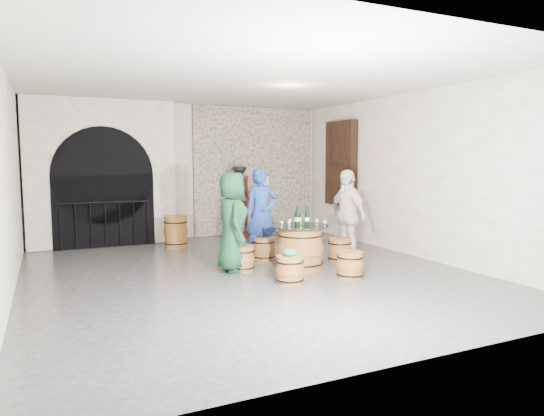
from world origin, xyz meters
name	(u,v)px	position (x,y,z in m)	size (l,w,h in m)	color
ground	(248,273)	(0.00, 0.00, 0.00)	(8.00, 8.00, 0.00)	#2D2D2F
wall_back	(184,172)	(0.00, 4.00, 1.60)	(8.00, 8.00, 0.00)	silver
wall_front	(413,194)	(0.00, -4.00, 1.60)	(8.00, 8.00, 0.00)	silver
wall_left	(6,182)	(-3.50, 0.00, 1.60)	(8.00, 8.00, 0.00)	silver
wall_right	(413,175)	(3.50, 0.00, 1.60)	(8.00, 8.00, 0.00)	silver
ceiling	(247,79)	(0.00, 0.00, 3.20)	(8.00, 8.00, 0.00)	beige
stone_facing_panel	(255,171)	(1.80, 3.94, 1.60)	(3.20, 0.12, 3.18)	#B0A28C
arched_opening	(102,174)	(-1.90, 3.74, 1.58)	(3.10, 0.60, 3.19)	silver
shuttered_window	(341,163)	(3.38, 2.40, 1.80)	(0.23, 1.10, 2.00)	black
barrel_table	(300,247)	(0.94, -0.11, 0.38)	(0.99, 0.99, 0.76)	brown
barrel_stool_left	(242,258)	(-0.03, 0.19, 0.21)	(0.45, 0.45, 0.43)	brown
barrel_stool_far	(264,248)	(0.69, 0.87, 0.21)	(0.45, 0.45, 0.43)	brown
barrel_stool_right	(340,250)	(1.92, 0.14, 0.21)	(0.45, 0.45, 0.43)	brown
barrel_stool_near_right	(350,265)	(1.37, -1.03, 0.21)	(0.45, 0.45, 0.43)	brown
barrel_stool_near_left	(290,270)	(0.33, -0.92, 0.21)	(0.45, 0.45, 0.43)	brown
green_cap	(290,253)	(0.33, -0.92, 0.48)	(0.26, 0.22, 0.12)	#0B804C
person_green	(233,222)	(-0.18, 0.23, 0.85)	(0.83, 0.54, 1.69)	#113D23
person_blue	(262,214)	(0.67, 0.94, 0.87)	(0.63, 0.42, 1.74)	navy
person_white	(347,215)	(2.10, 0.19, 0.86)	(1.00, 0.42, 1.71)	silver
wine_bottle_left	(297,218)	(0.92, -0.02, 0.89)	(0.08, 0.08, 0.32)	black
wine_bottle_center	(307,218)	(1.08, -0.10, 0.89)	(0.08, 0.08, 0.32)	black
wine_bottle_right	(298,218)	(0.92, -0.05, 0.89)	(0.08, 0.08, 0.32)	black
tasting_glass_a	(289,224)	(0.70, -0.15, 0.81)	(0.05, 0.05, 0.10)	#B87423
tasting_glass_b	(317,222)	(1.26, -0.13, 0.81)	(0.05, 0.05, 0.10)	#B87423
tasting_glass_c	(290,222)	(0.85, 0.09, 0.81)	(0.05, 0.05, 0.10)	#B87423
tasting_glass_d	(301,221)	(1.09, 0.15, 0.81)	(0.05, 0.05, 0.10)	#B87423
tasting_glass_e	(325,223)	(1.29, -0.36, 0.81)	(0.05, 0.05, 0.10)	#B87423
tasting_glass_f	(282,224)	(0.58, -0.12, 0.81)	(0.05, 0.05, 0.10)	#B87423
side_barrel	(176,232)	(-0.54, 2.79, 0.34)	(0.52, 0.52, 0.69)	brown
corking_press	(240,196)	(1.23, 3.52, 1.00)	(0.72, 0.42, 1.72)	#490E0C
control_box	(265,181)	(2.05, 3.86, 1.35)	(0.18, 0.10, 0.22)	silver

